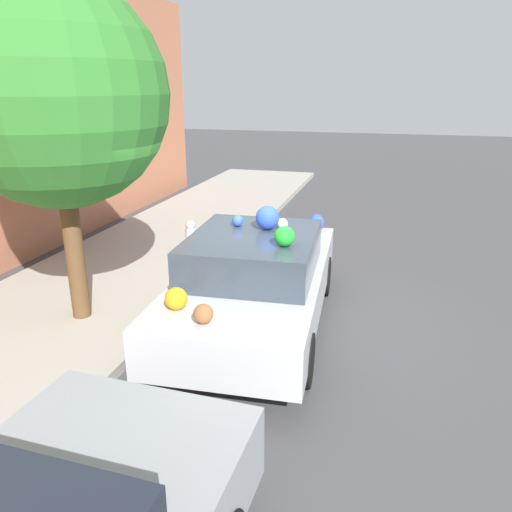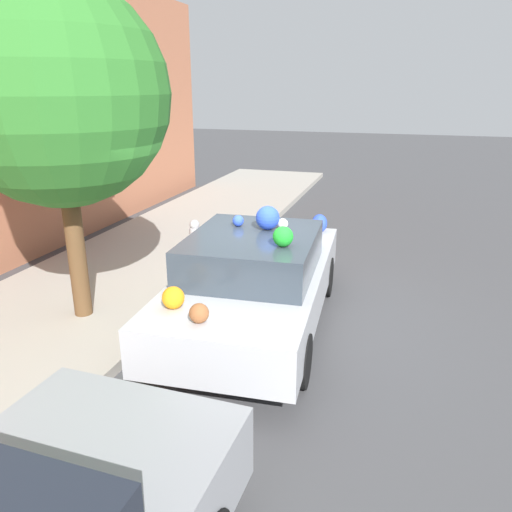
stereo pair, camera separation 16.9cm
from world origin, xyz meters
name	(u,v)px [view 1 (the left image)]	position (x,y,z in m)	size (l,w,h in m)	color
ground_plane	(252,325)	(0.00, 0.00, 0.00)	(60.00, 60.00, 0.00)	#424244
sidewalk_curb	(82,299)	(0.00, 2.70, 0.07)	(24.00, 3.20, 0.14)	#9E998E
street_tree	(55,95)	(-0.63, 2.26, 3.05)	(2.75, 2.75, 4.30)	brown
fire_hydrant	(191,239)	(2.11, 1.76, 0.48)	(0.20, 0.20, 0.70)	#B2B2B7
art_car	(256,278)	(-0.02, -0.07, 0.72)	(4.30, 2.04, 1.67)	#B7BABF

